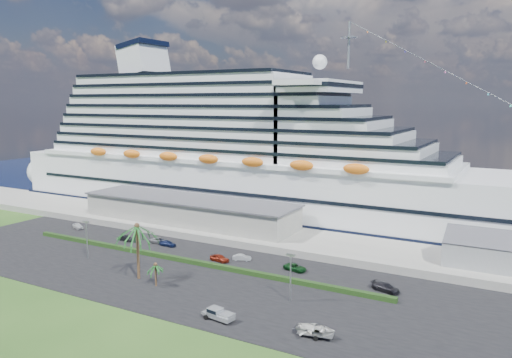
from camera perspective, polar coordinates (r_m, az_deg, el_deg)
The scene contains 22 objects.
ground at distance 90.59m, azimuth -10.17°, elevation -13.00°, with size 420.00×420.00×0.00m, color #254818.
asphalt_lot at distance 98.73m, azimuth -6.07°, elevation -11.00°, with size 140.00×38.00×0.12m, color black.
wharf at distance 122.18m, azimuth 1.81°, elevation -6.62°, with size 240.00×20.00×1.80m, color gray.
water at distance 204.80m, azimuth 13.41°, elevation -0.79°, with size 420.00×160.00×0.02m, color black.
cruise_ship at distance 150.09m, azimuth -1.28°, elevation 2.43°, with size 191.00×38.00×54.00m.
terminal_building at distance 134.12m, azimuth -7.74°, elevation -3.49°, with size 61.00×15.00×6.30m.
port_shed at distance 108.74m, azimuth 27.22°, elevation -7.68°, with size 24.00×12.31×7.37m.
hedge at distance 106.87m, azimuth -8.07°, elevation -9.18°, with size 88.00×1.10×0.90m, color black.
lamp_post_left at distance 113.01m, azimuth -18.78°, elevation -6.05°, with size 1.60×0.35×8.27m.
lamp_post_right at distance 85.01m, azimuth 3.97°, elevation -10.52°, with size 1.60×0.35×8.27m.
palm_tall at distance 96.87m, azimuth -13.43°, elevation -5.92°, with size 8.82×8.82×11.13m.
palm_short at distance 93.85m, azimuth -11.42°, elevation -9.87°, with size 3.53×3.53×4.56m.
parked_car_0 at distance 140.88m, azimuth -19.69°, elevation -5.08°, with size 1.69×4.19×1.43m, color silver.
parked_car_1 at distance 125.34m, azimuth -14.65°, elevation -6.56°, with size 1.43×4.09×1.35m, color black.
parked_car_2 at distance 121.65m, azimuth -10.99°, elevation -6.92°, with size 2.16×4.68×1.30m, color slate.
parked_car_3 at distance 118.93m, azimuth -10.06°, elevation -7.27°, with size 1.75×4.32×1.25m, color #131E44.
parked_car_4 at distance 106.59m, azimuth -4.18°, elevation -9.00°, with size 1.77×4.40×1.50m, color maroon.
parked_car_5 at distance 107.04m, azimuth -1.63°, elevation -8.96°, with size 1.36×3.91×1.29m, color #B1B4B8.
parked_car_6 at distance 101.13m, azimuth 4.51°, elevation -10.05°, with size 2.21×4.80×1.33m, color #0E3916.
parked_car_7 at distance 93.43m, azimuth 14.60°, elevation -11.89°, with size 2.10×5.17×1.50m, color black.
pickup_truck at distance 79.89m, azimuth -4.35°, elevation -15.09°, with size 5.41×2.61×1.83m.
boat_trailer at distance 74.80m, azimuth 6.83°, elevation -16.69°, with size 6.64×4.90×1.84m.
Camera 1 is at (53.75, -64.75, 33.55)m, focal length 35.00 mm.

